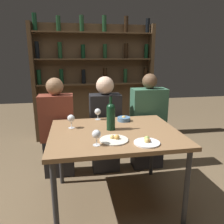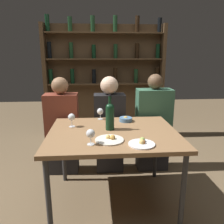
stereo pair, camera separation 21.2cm
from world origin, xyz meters
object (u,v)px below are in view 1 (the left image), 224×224
Objects in this scene: snack_bowl at (124,119)px; seated_person_left at (58,131)px; wine_glass_2 at (98,112)px; food_plate_1 at (114,139)px; wine_glass_1 at (96,135)px; wine_bottle at (111,115)px; seated_person_center at (105,127)px; wine_glass_0 at (71,119)px; food_plate_0 at (147,142)px; seated_person_right at (148,125)px.

snack_bowl is 0.82m from seated_person_left.
wine_glass_2 is 0.52× the size of food_plate_1.
snack_bowl is at bearing 59.17° from wine_glass_1.
wine_bottle is 0.28× the size of seated_person_left.
seated_person_center reaches higher than food_plate_1.
wine_glass_0 is 0.37m from wine_glass_2.
wine_glass_2 is at bearing 159.56° from snack_bowl.
wine_bottle is at bearing 63.47° from wine_glass_1.
wine_glass_2 is 0.11× the size of seated_person_center.
food_plate_1 is (-0.25, 0.10, -0.00)m from food_plate_0.
wine_glass_0 is at bearing 140.62° from food_plate_0.
wine_bottle reaches higher than food_plate_1.
snack_bowl is at bearing 93.90° from food_plate_0.
seated_person_center is (-0.15, 0.33, -0.20)m from snack_bowl.
snack_bowl is (0.27, -0.10, -0.06)m from wine_glass_2.
wine_glass_0 reaches higher than food_plate_0.
seated_person_right reaches higher than wine_glass_2.
wine_glass_0 is 1.09m from seated_person_right.
food_plate_0 is 1.04m from seated_person_right.
wine_glass_0 is at bearing 132.08° from food_plate_1.
wine_glass_1 is (0.19, -0.46, -0.01)m from wine_glass_0.
wine_glass_0 is 0.97× the size of snack_bowl.
wine_bottle is at bearing -134.88° from seated_person_right.
wine_glass_1 is 0.61× the size of food_plate_0.
seated_person_center reaches higher than seated_person_left.
wine_bottle is 0.87m from seated_person_right.
food_plate_1 is (0.15, 0.07, -0.08)m from wine_glass_1.
food_plate_1 is at bearing -93.43° from seated_person_center.
food_plate_1 is 0.20× the size of seated_person_center.
wine_glass_0 is at bearing -153.66° from seated_person_right.
seated_person_center is at bearing -180.00° from seated_person_right.
wine_bottle reaches higher than food_plate_0.
seated_person_left is at bearing 153.69° from wine_glass_2.
snack_bowl is 0.41m from seated_person_center.
wine_glass_1 is 0.19m from food_plate_1.
seated_person_left reaches higher than snack_bowl.
food_plate_1 is 0.20× the size of seated_person_left.
wine_bottle is 0.28× the size of seated_person_right.
snack_bowl is at bearing -64.63° from seated_person_center.
seated_person_left is (-0.17, 0.47, -0.28)m from wine_glass_0.
wine_bottle is 0.34m from snack_bowl.
wine_glass_0 is 0.11× the size of seated_person_left.
seated_person_left reaches higher than food_plate_1.
seated_person_right reaches higher than wine_glass_0.
seated_person_left is at bearing 132.97° from wine_bottle.
wine_glass_2 is 0.74m from seated_person_right.
wine_glass_0 reaches higher than food_plate_1.
seated_person_left is at bearing 111.50° from wine_glass_1.
seated_person_left is (-0.36, 0.93, -0.27)m from wine_glass_1.
wine_bottle is 1.59× the size of food_plate_0.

